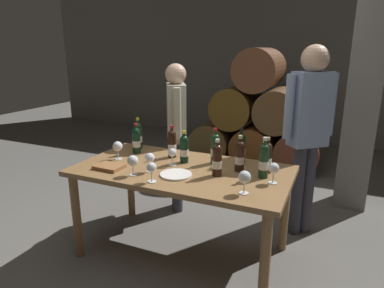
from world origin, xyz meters
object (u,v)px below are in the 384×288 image
wine_bottle_7 (138,135)px  wine_glass_5 (151,168)px  wine_bottle_6 (217,160)px  sommelier_presenting (309,124)px  taster_seated_left (176,126)px  wine_glass_2 (118,147)px  tasting_notebook (109,167)px  wine_glass_1 (274,169)px  wine_bottle_0 (267,157)px  wine_bottle_1 (136,140)px  wine_bottle_5 (215,148)px  dining_table (182,179)px  wine_bottle_8 (172,143)px  wine_glass_6 (172,153)px  wine_bottle_4 (264,160)px  wine_glass_0 (245,178)px  wine_bottle_3 (184,149)px  wine_glass_4 (150,159)px  wine_bottle_9 (241,147)px  wine_bottle_2 (240,156)px  serving_plate (176,175)px  wine_glass_3 (133,161)px

wine_bottle_7 → wine_glass_5: (0.54, -0.68, -0.02)m
wine_bottle_6 → sommelier_presenting: bearing=54.4°
wine_bottle_6 → taster_seated_left: taster_seated_left is taller
wine_glass_2 → tasting_notebook: size_ratio=0.72×
wine_glass_1 → wine_bottle_0: bearing=114.3°
wine_bottle_1 → wine_bottle_5: bearing=1.6°
dining_table → wine_bottle_6: (0.31, -0.03, 0.21)m
wine_bottle_7 → tasting_notebook: (0.09, -0.58, -0.11)m
wine_bottle_1 → wine_bottle_8: (0.35, 0.02, 0.00)m
wine_glass_6 → sommelier_presenting: size_ratio=0.08×
sommelier_presenting → dining_table: bearing=-139.2°
wine_glass_1 → wine_bottle_7: bearing=165.1°
wine_bottle_4 → wine_glass_2: (-1.24, -0.08, -0.02)m
wine_glass_0 → wine_glass_2: 1.21m
wine_bottle_3 → wine_glass_2: size_ratio=1.72×
wine_bottle_0 → wine_bottle_3: size_ratio=1.03×
wine_glass_4 → wine_bottle_0: bearing=22.9°
dining_table → wine_bottle_4: size_ratio=5.53×
wine_bottle_0 → wine_bottle_8: size_ratio=0.99×
wine_bottle_1 → wine_bottle_9: wine_bottle_9 is taller
wine_glass_2 → sommelier_presenting: bearing=27.4°
wine_bottle_4 → wine_bottle_5: 0.47m
wine_glass_4 → sommelier_presenting: sommelier_presenting is taller
wine_bottle_2 → taster_seated_left: (-0.84, 0.59, 0.04)m
wine_glass_6 → wine_bottle_5: bearing=33.2°
wine_glass_2 → wine_bottle_7: bearing=92.8°
serving_plate → wine_glass_1: bearing=11.6°
wine_bottle_7 → taster_seated_left: size_ratio=0.19×
wine_glass_5 → sommelier_presenting: 1.45m
wine_bottle_3 → wine_glass_1: (0.77, -0.16, -0.01)m
sommelier_presenting → taster_seated_left: size_ratio=1.11×
wine_bottle_1 → taster_seated_left: (0.15, 0.51, 0.04)m
tasting_notebook → wine_glass_6: bearing=34.2°
wine_bottle_1 → wine_glass_3: 0.57m
wine_bottle_2 → wine_bottle_4: wine_bottle_4 is taller
wine_bottle_5 → wine_glass_2: 0.83m
wine_glass_5 → wine_bottle_0: bearing=36.4°
wine_glass_0 → serving_plate: wine_glass_0 is taller
wine_glass_5 → wine_glass_6: (-0.03, 0.38, -0.00)m
wine_bottle_1 → wine_glass_1: bearing=-9.9°
wine_bottle_8 → wine_bottle_6: bearing=-27.3°
wine_bottle_5 → taster_seated_left: 0.77m
wine_bottle_0 → taster_seated_left: (-1.04, 0.54, 0.04)m
wine_glass_2 → wine_glass_3: bearing=-39.3°
sommelier_presenting → wine_bottle_6: bearing=-125.6°
wine_bottle_5 → wine_glass_1: (0.53, -0.24, -0.02)m
wine_bottle_4 → sommelier_presenting: size_ratio=0.18×
wine_bottle_6 → wine_glass_4: wine_bottle_6 is taller
wine_bottle_1 → wine_glass_4: (0.36, -0.38, -0.01)m
dining_table → wine_glass_5: size_ratio=11.61×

